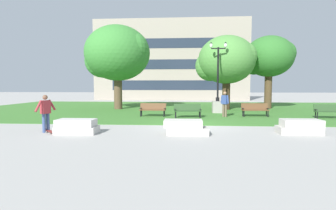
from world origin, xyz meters
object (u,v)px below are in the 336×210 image
at_px(park_bench_far_right, 188,110).
at_px(concrete_block_left, 185,127).
at_px(concrete_block_center, 77,127).
at_px(lamp_post_center, 218,99).
at_px(park_bench_far_left, 329,110).
at_px(park_bench_near_left, 255,109).
at_px(person_bystander_near_lawn, 225,103).
at_px(concrete_block_right, 300,127).
at_px(skateboard, 50,131).
at_px(person_skateboarder, 46,111).
at_px(park_bench_near_right, 153,109).

bearing_deg(park_bench_far_right, concrete_block_left, -91.12).
bearing_deg(concrete_block_center, lamp_post_center, 52.09).
xyz_separation_m(concrete_block_left, lamp_post_center, (2.46, 9.23, 0.81)).
height_order(concrete_block_left, park_bench_far_left, park_bench_far_left).
bearing_deg(park_bench_near_left, person_bystander_near_lawn, -172.78).
relative_size(park_bench_far_left, lamp_post_center, 0.34).
relative_size(concrete_block_right, park_bench_far_left, 0.99).
bearing_deg(concrete_block_right, park_bench_near_left, 92.92).
bearing_deg(skateboard, person_bystander_near_lawn, 37.65).
height_order(concrete_block_left, skateboard, concrete_block_left).
bearing_deg(person_skateboarder, concrete_block_left, -0.82).
bearing_deg(park_bench_near_right, park_bench_far_left, -1.86).
xyz_separation_m(concrete_block_center, skateboard, (-1.23, 0.02, -0.22)).
bearing_deg(person_bystander_near_lawn, concrete_block_center, -137.98).
height_order(person_skateboarder, park_bench_near_right, person_skateboarder).
bearing_deg(park_bench_far_right, park_bench_near_left, 11.60).
bearing_deg(park_bench_near_left, concrete_block_left, -124.49).
distance_m(person_skateboarder, park_bench_near_right, 7.61).
relative_size(concrete_block_right, person_bystander_near_lawn, 1.07).
relative_size(skateboard, park_bench_near_left, 0.48).
xyz_separation_m(concrete_block_center, park_bench_near_left, (9.54, 6.98, 0.23)).
relative_size(park_bench_near_left, park_bench_near_right, 1.00).
bearing_deg(person_bystander_near_lawn, concrete_block_right, -68.44).
height_order(park_bench_near_right, park_bench_far_left, same).
bearing_deg(park_bench_far_left, concrete_block_center, -156.03).
bearing_deg(concrete_block_right, person_skateboarder, -177.94).
relative_size(person_skateboarder, park_bench_far_right, 0.93).
relative_size(concrete_block_left, person_skateboarder, 1.13).
distance_m(skateboard, person_bystander_near_lawn, 11.01).
xyz_separation_m(concrete_block_left, person_skateboarder, (-6.35, 0.09, 0.66)).
xyz_separation_m(person_skateboarder, park_bench_near_left, (11.07, 6.77, -0.43)).
distance_m(concrete_block_right, park_bench_far_left, 7.01).
height_order(lamp_post_center, person_bystander_near_lawn, lamp_post_center).
xyz_separation_m(concrete_block_left, person_bystander_near_lawn, (2.63, 6.60, 0.68)).
relative_size(park_bench_near_right, park_bench_far_left, 0.99).
height_order(park_bench_far_left, person_bystander_near_lawn, person_bystander_near_lawn).
bearing_deg(skateboard, concrete_block_center, -0.82).
bearing_deg(park_bench_far_right, person_skateboarder, -138.00).
bearing_deg(skateboard, lamp_post_center, 47.65).
relative_size(person_skateboarder, park_bench_near_right, 0.94).
bearing_deg(concrete_block_center, park_bench_near_left, 36.20).
relative_size(concrete_block_right, park_bench_far_right, 0.99).
xyz_separation_m(concrete_block_left, park_bench_far_right, (0.12, 5.92, 0.23)).
bearing_deg(concrete_block_left, park_bench_near_left, 55.51).
relative_size(concrete_block_left, park_bench_far_left, 1.04).
height_order(concrete_block_right, person_skateboarder, person_skateboarder).
xyz_separation_m(concrete_block_right, lamp_post_center, (-2.58, 8.73, 0.81)).
xyz_separation_m(skateboard, park_bench_far_left, (15.28, 6.23, 0.45)).
xyz_separation_m(concrete_block_right, skateboard, (-11.09, -0.61, -0.22)).
height_order(concrete_block_right, park_bench_near_left, park_bench_near_left).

